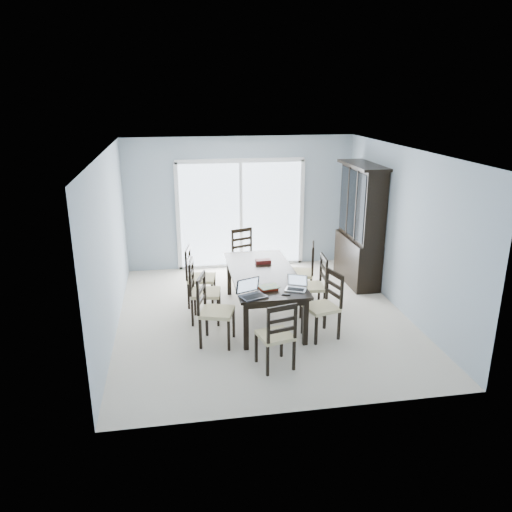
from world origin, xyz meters
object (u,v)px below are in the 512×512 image
object	(u,v)px
chair_right_mid	(317,279)
chair_right_far	(306,265)
chair_left_near	(210,302)
dining_table	(263,277)
laptop_silver	(296,287)
china_hutch	(360,226)
chair_left_mid	(199,284)
chair_left_far	(195,270)
cell_phone	(286,294)
laptop_dark	(253,293)
chair_end_far	(245,250)
chair_end_near	(278,329)
hot_tub	(207,231)
chair_right_near	(327,298)
game_box	(263,262)

from	to	relation	value
chair_right_mid	chair_right_far	world-z (taller)	chair_right_far
chair_left_near	chair_right_far	size ratio (longest dim) A/B	1.03
dining_table	laptop_silver	distance (m)	0.86
china_hutch	chair_left_mid	bearing A→B (deg)	-157.85
chair_left_far	cell_phone	bearing A→B (deg)	46.88
dining_table	laptop_dark	bearing A→B (deg)	-108.22
china_hutch	chair_end_far	world-z (taller)	china_hutch
laptop_silver	cell_phone	world-z (taller)	laptop_silver
chair_left_mid	chair_right_far	size ratio (longest dim) A/B	1.01
chair_end_near	hot_tub	distance (m)	5.28
chair_right_near	game_box	bearing A→B (deg)	16.20
chair_left_far	chair_right_far	size ratio (longest dim) A/B	1.01
chair_left_near	chair_right_far	xyz separation A→B (m)	(1.73, 1.32, -0.02)
chair_left_near	hot_tub	xyz separation A→B (m)	(0.28, 4.39, -0.18)
chair_right_mid	laptop_dark	bearing A→B (deg)	132.91
chair_left_near	game_box	xyz separation A→B (m)	(0.96, 1.13, 0.16)
chair_left_far	chair_right_near	bearing A→B (deg)	62.19
chair_left_near	chair_end_near	xyz separation A→B (m)	(0.79, -0.87, -0.05)
laptop_silver	chair_left_far	bearing A→B (deg)	157.41
chair_right_near	chair_right_far	distance (m)	1.37
chair_left_far	chair_right_near	world-z (taller)	chair_left_far
laptop_dark	cell_phone	size ratio (longest dim) A/B	3.54
chair_right_near	chair_right_far	xyz separation A→B (m)	(0.05, 1.37, 0.01)
dining_table	hot_tub	world-z (taller)	hot_tub
laptop_dark	laptop_silver	world-z (taller)	laptop_dark
chair_left_near	chair_left_far	size ratio (longest dim) A/B	1.02
chair_right_mid	chair_end_near	distance (m)	1.87
chair_left_mid	laptop_dark	distance (m)	1.20
chair_left_far	chair_end_near	bearing A→B (deg)	32.85
dining_table	game_box	size ratio (longest dim) A/B	8.94
chair_left_near	laptop_silver	bearing A→B (deg)	103.46
chair_right_near	chair_right_mid	world-z (taller)	chair_right_near
chair_end_far	laptop_dark	distance (m)	2.61
dining_table	chair_left_far	world-z (taller)	chair_left_far
chair_right_far	hot_tub	size ratio (longest dim) A/B	0.58
chair_end_far	game_box	bearing A→B (deg)	76.01
laptop_dark	dining_table	bearing A→B (deg)	50.14
chair_left_far	chair_end_near	size ratio (longest dim) A/B	1.06
laptop_silver	hot_tub	size ratio (longest dim) A/B	0.18
chair_end_far	cell_phone	bearing A→B (deg)	74.68
laptop_silver	china_hutch	bearing A→B (deg)	74.92
chair_left_far	chair_right_mid	bearing A→B (deg)	81.66
chair_left_mid	game_box	xyz separation A→B (m)	(1.07, 0.39, 0.17)
chair_left_near	chair_end_near	size ratio (longest dim) A/B	1.08
chair_end_far	game_box	size ratio (longest dim) A/B	4.65
chair_right_far	laptop_dark	xyz separation A→B (m)	(-1.16, -1.54, 0.21)
dining_table	laptop_silver	xyz separation A→B (m)	(0.32, -0.79, 0.13)
chair_left_far	chair_end_far	bearing A→B (deg)	146.01
dining_table	chair_left_near	xyz separation A→B (m)	(-0.89, -0.72, -0.05)
dining_table	chair_left_mid	size ratio (longest dim) A/B	1.92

